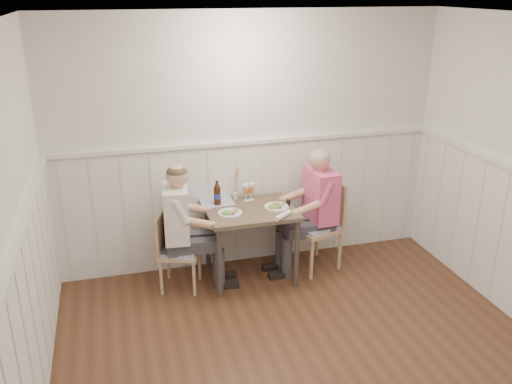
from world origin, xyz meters
TOP-DOWN VIEW (x-y plane):
  - room_shell at (0.00, 0.00)m, footprint 4.04×4.54m
  - wainscot at (0.00, 0.69)m, footprint 4.00×4.49m
  - dining_table at (-0.09, 1.84)m, footprint 0.87×0.70m
  - chair_right at (0.66, 1.88)m, footprint 0.55×0.55m
  - chair_left at (-0.86, 1.84)m, footprint 0.47×0.47m
  - man_in_pink at (0.61, 1.85)m, footprint 0.63×0.44m
  - diner_cream at (-0.79, 1.82)m, footprint 0.63×0.43m
  - plate_man at (0.15, 1.80)m, footprint 0.24×0.24m
  - plate_diner at (-0.33, 1.77)m, footprint 0.23×0.23m
  - beer_glass_a at (-0.03, 2.06)m, footprint 0.07×0.07m
  - beer_glass_b at (-0.08, 2.05)m, footprint 0.07×0.07m
  - beer_bottle at (-0.39, 2.03)m, footprint 0.07×0.07m
  - rolled_napkin at (0.14, 1.54)m, footprint 0.21×0.18m
  - grass_vase at (-0.18, 2.12)m, footprint 0.04×0.04m
  - gingham_mat at (-0.38, 2.09)m, footprint 0.33×0.26m

SIDE VIEW (x-z plane):
  - chair_left at x=-0.86m, z-range 0.03..0.82m
  - chair_right at x=0.66m, z-range 0.04..0.97m
  - diner_cream at x=-0.79m, z-range -0.10..1.19m
  - man_in_pink at x=0.61m, z-range -0.11..1.22m
  - dining_table at x=-0.09m, z-range 0.27..1.02m
  - wainscot at x=0.00m, z-range 0.02..1.36m
  - gingham_mat at x=-0.38m, z-range 0.75..0.76m
  - plate_diner at x=-0.33m, z-range 0.74..0.80m
  - plate_man at x=0.15m, z-range 0.74..0.80m
  - rolled_napkin at x=0.14m, z-range 0.75..0.80m
  - beer_bottle at x=-0.39m, z-range 0.74..0.99m
  - beer_glass_b at x=-0.08m, z-range 0.78..0.96m
  - beer_glass_a at x=-0.03m, z-range 0.78..0.96m
  - grass_vase at x=-0.18m, z-range 0.73..1.10m
  - room_shell at x=0.00m, z-range 0.22..2.82m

